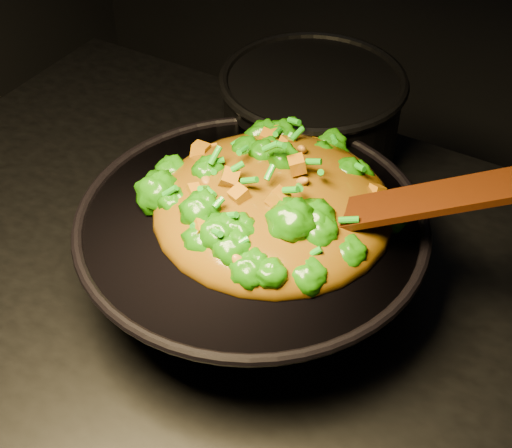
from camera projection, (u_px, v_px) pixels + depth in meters
The scene contains 4 objects.
wok at pixel (252, 254), 0.86m from camera, with size 0.40×0.40×0.11m, color black, non-canonical shape.
stir_fry at pixel (274, 179), 0.80m from camera, with size 0.28×0.28×0.10m, color #1C6607, non-canonical shape.
spatula at pixel (387, 207), 0.75m from camera, with size 0.32×0.05×0.01m, color #391705.
back_pot at pixel (311, 119), 1.04m from camera, with size 0.25×0.25×0.14m, color black.
Camera 1 is at (0.30, -0.47, 1.56)m, focal length 50.00 mm.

